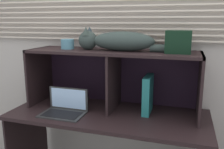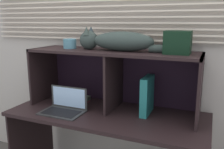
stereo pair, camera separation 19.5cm
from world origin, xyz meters
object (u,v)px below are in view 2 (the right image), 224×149
Objects in this scene: cat at (116,41)px; book_stack at (77,100)px; binder_upright at (147,95)px; small_basket at (70,44)px; storage_box at (178,42)px; laptop at (64,107)px.

cat is 0.68m from book_stack.
small_basket is at bearing 180.00° from binder_upright.
book_stack is 1.14× the size of storage_box.
small_basket is (-0.72, 0.00, 0.40)m from binder_upright.
storage_box is at bearing 0.00° from cat.
cat is 2.76× the size of binder_upright.
book_stack is at bearing -179.89° from storage_box.
storage_box reaches higher than laptop.
storage_box is at bearing 14.70° from laptop.
laptop reaches higher than book_stack.
small_basket is at bearing 180.00° from storage_box.
cat is 7.52× the size of small_basket.
cat reaches higher than storage_box.
book_stack is 1.88× the size of small_basket.
storage_box is at bearing 0.00° from small_basket.
cat is 0.45m from small_basket.
laptop is 1.86× the size of storage_box.
cat reaches higher than laptop.
small_basket is (-0.06, 0.00, 0.52)m from book_stack.
laptop is 1.64× the size of book_stack.
cat is at bearing 0.24° from book_stack.
small_basket is (-0.45, 0.00, -0.04)m from cat.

